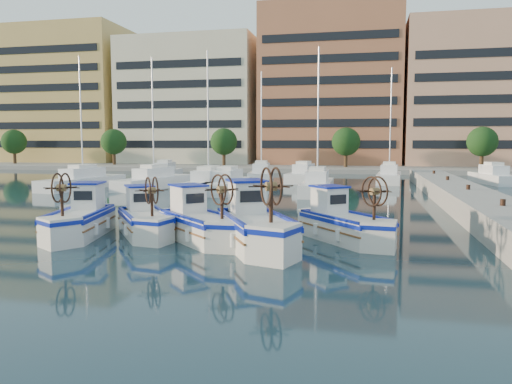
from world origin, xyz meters
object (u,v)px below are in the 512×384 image
fishing_boat_b (144,218)px  fishing_boat_e (343,222)px  fishing_boat_c (199,222)px  fishing_boat_d (254,224)px  fishing_boat_a (81,218)px

fishing_boat_b → fishing_boat_e: size_ratio=0.98×
fishing_boat_c → fishing_boat_d: size_ratio=0.83×
fishing_boat_c → fishing_boat_e: size_ratio=0.99×
fishing_boat_a → fishing_boat_d: bearing=-16.8°
fishing_boat_d → fishing_boat_b: bearing=137.4°
fishing_boat_a → fishing_boat_b: size_ratio=1.09×
fishing_boat_b → fishing_boat_e: (8.63, 0.66, 0.03)m
fishing_boat_d → fishing_boat_e: (3.34, 2.07, -0.12)m
fishing_boat_a → fishing_boat_c: same height
fishing_boat_a → fishing_boat_b: 2.74m
fishing_boat_b → fishing_boat_e: fishing_boat_e is taller
fishing_boat_c → fishing_boat_d: fishing_boat_d is taller
fishing_boat_b → fishing_boat_e: bearing=-30.7°
fishing_boat_c → fishing_boat_b: bearing=122.3°
fishing_boat_a → fishing_boat_c: size_ratio=1.07×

